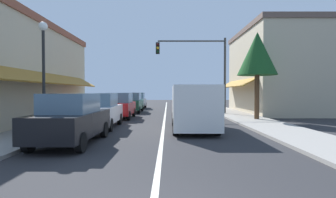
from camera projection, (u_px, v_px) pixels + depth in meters
ground_plane at (166, 115)px, 21.15m from camera, size 80.00×80.00×0.00m
sidewalk_left at (98, 114)px, 21.16m from camera, size 2.60×56.00×0.12m
sidewalk_right at (234, 114)px, 21.13m from camera, size 2.60×56.00×0.12m
lane_center_stripe at (166, 115)px, 21.15m from camera, size 0.14×52.00×0.01m
storefront_right_block at (273, 71)px, 23.03m from camera, size 6.65×10.20×7.33m
parked_car_nearest_left at (72, 119)px, 9.18m from camera, size 1.83×4.12×1.77m
parked_car_second_left at (100, 111)px, 13.36m from camera, size 1.86×4.14×1.77m
parked_car_third_left at (121, 106)px, 18.17m from camera, size 1.81×4.11×1.77m
parked_car_far_left at (132, 103)px, 23.59m from camera, size 1.78×4.10×1.77m
parked_car_distant_left at (138, 101)px, 29.01m from camera, size 1.83×4.12×1.77m
van_in_lane at (194, 106)px, 12.59m from camera, size 2.03×5.19×2.12m
traffic_signal_mast_arm at (202, 62)px, 20.89m from camera, size 5.62×0.50×6.16m
street_lamp_left_near at (44, 59)px, 10.84m from camera, size 0.36×0.36×4.73m
tree_right_near at (258, 54)px, 16.48m from camera, size 2.47×2.47×5.62m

